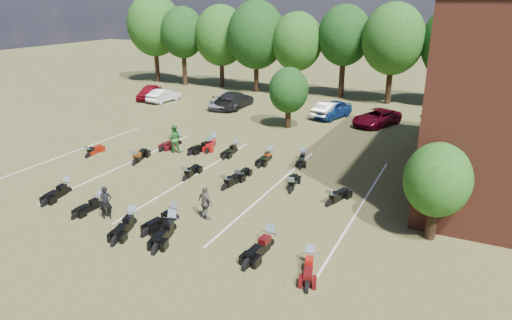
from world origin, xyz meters
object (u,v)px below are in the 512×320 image
Objects in this scene: motorcycle_0 at (67,193)px; motorcycle_3 at (173,221)px; person_green at (174,139)px; motorcycle_14 at (178,145)px; person_black at (106,203)px; person_grey at (205,203)px; car_4 at (332,110)px; motorcycle_7 at (88,157)px; car_0 at (149,92)px.

motorcycle_3 reaches higher than motorcycle_0.
motorcycle_14 is at bearing -86.41° from person_green.
motorcycle_14 reaches higher than motorcycle_0.
person_black is 4.73m from person_grey.
car_4 reaches higher than motorcycle_0.
person_grey reaches higher than motorcycle_0.
person_green reaches higher than motorcycle_3.
motorcycle_7 is (-11.91, 4.46, -0.85)m from person_grey.
person_black is 0.78× the size of motorcycle_7.
person_grey is 0.71× the size of motorcycle_3.
person_green is 0.85× the size of motorcycle_0.
person_grey is 12.41m from motorcycle_14.
person_grey is at bearing -44.83° from motorcycle_14.
person_black reaches higher than car_0.
motorcycle_0 is 7.17m from motorcycle_3.
motorcycle_14 is at bearing -137.33° from motorcycle_7.
person_black is at bearing 44.96° from person_grey.
person_green is at bearing -99.60° from car_4.
motorcycle_3 reaches higher than motorcycle_7.
car_0 is 17.22m from motorcycle_14.
person_grey reaches higher than car_0.
person_black is 0.68× the size of motorcycle_14.
motorcycle_0 is at bearing 23.96° from person_grey.
motorcycle_3 is (-0.96, -22.70, -0.75)m from car_4.
person_green reaches higher than person_grey.
car_0 is 28.43m from person_black.
person_green reaches higher than motorcycle_7.
person_green is 1.16× the size of person_grey.
motorcycle_3 is at bearing -10.82° from motorcycle_0.
person_black reaches higher than car_4.
car_4 is 2.62× the size of person_grey.
motorcycle_0 is (-8.13, -22.45, -0.75)m from car_4.
car_4 is 14.76m from motorcycle_14.
person_green is (12.92, -13.77, 0.24)m from car_0.
car_0 is 25.05m from motorcycle_0.
car_0 is at bearing -73.59° from motorcycle_7.
motorcycle_0 is (11.72, -22.12, -0.74)m from car_0.
motorcycle_0 is 0.97× the size of motorcycle_14.
person_black is (-3.94, -23.88, 0.06)m from car_4.
person_grey is at bearing -72.49° from car_4.
car_4 reaches higher than car_0.
person_black is at bearing -149.81° from motorcycle_3.
person_grey reaches higher than person_black.
car_4 is at bearing -140.09° from person_green.
person_grey is at bearing 39.57° from motorcycle_3.
person_grey is 12.75m from motorcycle_7.
person_black is 3.30m from motorcycle_3.
motorcycle_7 is 0.88× the size of motorcycle_14.
car_4 is at bearing -132.95° from motorcycle_7.
car_4 is 21.91m from person_grey.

